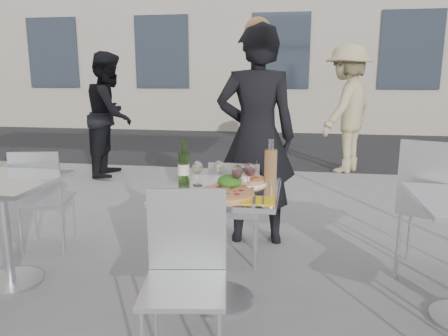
% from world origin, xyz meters
% --- Properties ---
extents(ground, '(80.00, 80.00, 0.00)m').
position_xyz_m(ground, '(0.00, 0.00, 0.00)').
color(ground, slate).
extents(street_asphalt, '(24.00, 5.00, 0.00)m').
position_xyz_m(street_asphalt, '(0.00, 6.50, 0.00)').
color(street_asphalt, black).
rests_on(street_asphalt, ground).
extents(main_table, '(0.72, 0.72, 0.75)m').
position_xyz_m(main_table, '(0.00, 0.00, 0.54)').
color(main_table, '#B7BABF').
rests_on(main_table, ground).
extents(side_table_left, '(0.72, 0.72, 0.75)m').
position_xyz_m(side_table_left, '(-1.50, 0.00, 0.54)').
color(side_table_left, '#B7BABF').
rests_on(side_table_left, ground).
extents(chair_far, '(0.39, 0.40, 0.81)m').
position_xyz_m(chair_far, '(0.01, 0.58, 0.48)').
color(chair_far, silver).
rests_on(chair_far, ground).
extents(chair_near, '(0.46, 0.47, 0.88)m').
position_xyz_m(chair_near, '(-0.07, -0.61, 0.52)').
color(chair_near, silver).
rests_on(chair_near, ground).
extents(side_chair_lfar, '(0.47, 0.47, 0.85)m').
position_xyz_m(side_chair_lfar, '(-1.57, 0.57, 0.50)').
color(side_chair_lfar, silver).
rests_on(side_chair_lfar, ground).
extents(side_chair_rfar, '(0.61, 0.62, 1.01)m').
position_xyz_m(side_chair_rfar, '(1.41, 0.52, 0.60)').
color(side_chair_rfar, silver).
rests_on(side_chair_rfar, ground).
extents(woman_diner, '(0.72, 0.51, 1.84)m').
position_xyz_m(woman_diner, '(0.12, 1.11, 0.92)').
color(woman_diner, black).
rests_on(woman_diner, ground).
extents(pedestrian_a, '(0.78, 0.94, 1.75)m').
position_xyz_m(pedestrian_a, '(-2.19, 3.35, 0.88)').
color(pedestrian_a, black).
rests_on(pedestrian_a, ground).
extents(pedestrian_b, '(1.21, 1.40, 1.88)m').
position_xyz_m(pedestrian_b, '(1.17, 4.14, 0.94)').
color(pedestrian_b, tan).
rests_on(pedestrian_b, ground).
extents(pizza_near, '(0.35, 0.35, 0.02)m').
position_xyz_m(pizza_near, '(0.05, -0.13, 0.76)').
color(pizza_near, tan).
rests_on(pizza_near, main_table).
extents(pizza_far, '(0.31, 0.31, 0.03)m').
position_xyz_m(pizza_far, '(0.13, 0.19, 0.77)').
color(pizza_far, white).
rests_on(pizza_far, main_table).
extents(salad_plate, '(0.22, 0.22, 0.09)m').
position_xyz_m(salad_plate, '(0.06, 0.02, 0.79)').
color(salad_plate, white).
rests_on(salad_plate, main_table).
extents(wine_bottle, '(0.07, 0.08, 0.29)m').
position_xyz_m(wine_bottle, '(-0.26, 0.11, 0.86)').
color(wine_bottle, '#33541F').
rests_on(wine_bottle, main_table).
extents(carafe, '(0.08, 0.08, 0.29)m').
position_xyz_m(carafe, '(0.30, 0.19, 0.87)').
color(carafe, tan).
rests_on(carafe, main_table).
extents(sugar_shaker, '(0.06, 0.06, 0.11)m').
position_xyz_m(sugar_shaker, '(0.14, 0.11, 0.80)').
color(sugar_shaker, white).
rests_on(sugar_shaker, main_table).
extents(wineglass_white_a, '(0.07, 0.07, 0.16)m').
position_xyz_m(wineglass_white_a, '(-0.16, 0.07, 0.86)').
color(wineglass_white_a, white).
rests_on(wineglass_white_a, main_table).
extents(wineglass_white_b, '(0.07, 0.07, 0.16)m').
position_xyz_m(wineglass_white_b, '(-0.03, 0.10, 0.86)').
color(wineglass_white_b, white).
rests_on(wineglass_white_b, main_table).
extents(wineglass_red_a, '(0.07, 0.07, 0.16)m').
position_xyz_m(wineglass_red_a, '(0.11, -0.02, 0.86)').
color(wineglass_red_a, white).
rests_on(wineglass_red_a, main_table).
extents(wineglass_red_b, '(0.07, 0.07, 0.16)m').
position_xyz_m(wineglass_red_b, '(0.18, 0.06, 0.86)').
color(wineglass_red_b, white).
rests_on(wineglass_red_b, main_table).
extents(napkin_left, '(0.21, 0.21, 0.01)m').
position_xyz_m(napkin_left, '(-0.27, -0.17, 0.75)').
color(napkin_left, yellow).
rests_on(napkin_left, main_table).
extents(napkin_right, '(0.19, 0.20, 0.01)m').
position_xyz_m(napkin_right, '(0.25, -0.22, 0.75)').
color(napkin_right, yellow).
rests_on(napkin_right, main_table).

